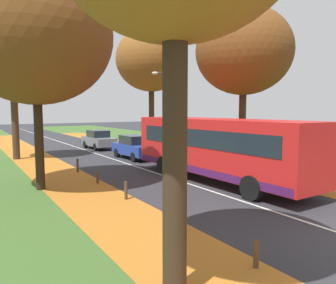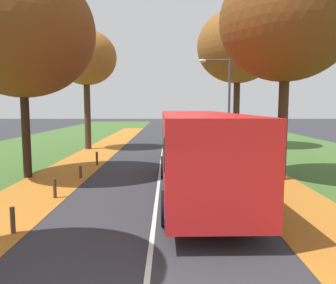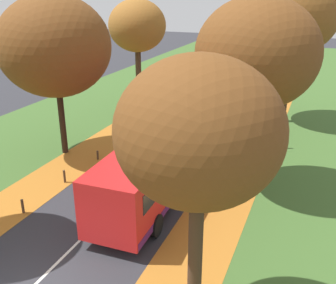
{
  "view_description": "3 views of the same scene",
  "coord_description": "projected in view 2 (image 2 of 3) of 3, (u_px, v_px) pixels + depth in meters",
  "views": [
    {
      "loc": [
        -8.73,
        -3.85,
        3.42
      ],
      "look_at": [
        -0.23,
        9.65,
        1.83
      ],
      "focal_mm": 35.0,
      "sensor_mm": 36.0,
      "label": 1
    },
    {
      "loc": [
        0.39,
        -3.96,
        3.23
      ],
      "look_at": [
        0.47,
        13.79,
        1.28
      ],
      "focal_mm": 35.0,
      "sensor_mm": 36.0,
      "label": 2
    },
    {
      "loc": [
        8.27,
        -7.83,
        9.56
      ],
      "look_at": [
        1.17,
        9.98,
        2.0
      ],
      "focal_mm": 42.0,
      "sensor_mm": 36.0,
      "label": 3
    }
  ],
  "objects": [
    {
      "name": "bollard_fifth",
      "position": [
        79.0,
        172.0,
        14.69
      ],
      "size": [
        0.12,
        0.12,
        0.56
      ],
      "primitive_type": "cylinder",
      "color": "#4C3823",
      "rests_on": "ground"
    },
    {
      "name": "streetlamp_right",
      "position": [
        222.0,
        98.0,
        19.26
      ],
      "size": [
        1.89,
        0.28,
        6.0
      ],
      "color": "#47474C",
      "rests_on": "ground"
    },
    {
      "name": "grass_verge_left",
      "position": [
        37.0,
        150.0,
        24.13
      ],
      "size": [
        12.0,
        90.0,
        0.01
      ],
      "primitive_type": "cube",
      "color": "#3D6028",
      "rests_on": "ground"
    },
    {
      "name": "leaf_litter_right",
      "position": [
        242.0,
        164.0,
        18.22
      ],
      "size": [
        2.8,
        60.0,
        0.0
      ],
      "primitive_type": "cube",
      "color": "#B26B23",
      "rests_on": "grass_verge_right"
    },
    {
      "name": "bollard_fourth",
      "position": [
        53.0,
        189.0,
        11.49
      ],
      "size": [
        0.12,
        0.12,
        0.7
      ],
      "primitive_type": "cylinder",
      "color": "#4C3823",
      "rests_on": "ground"
    },
    {
      "name": "bollard_sixth",
      "position": [
        95.0,
        159.0,
        17.88
      ],
      "size": [
        0.12,
        0.12,
        0.74
      ],
      "primitive_type": "cylinder",
      "color": "#4C3823",
      "rests_on": "ground"
    },
    {
      "name": "tree_right_mid",
      "position": [
        236.0,
        47.0,
        25.31
      ],
      "size": [
        6.29,
        6.29,
        10.68
      ],
      "color": "#382619",
      "rests_on": "ground"
    },
    {
      "name": "tree_left_near",
      "position": [
        20.0,
        31.0,
        14.21
      ],
      "size": [
        6.39,
        6.39,
        9.35
      ],
      "color": "black",
      "rests_on": "ground"
    },
    {
      "name": "bollard_third",
      "position": [
        11.0,
        221.0,
        8.29
      ],
      "size": [
        0.12,
        0.12,
        0.69
      ],
      "primitive_type": "cylinder",
      "color": "#4C3823",
      "rests_on": "ground"
    },
    {
      "name": "tree_left_mid",
      "position": [
        85.0,
        58.0,
        24.06
      ],
      "size": [
        4.48,
        4.48,
        8.82
      ],
      "color": "#422D1E",
      "rests_on": "ground"
    },
    {
      "name": "bus",
      "position": [
        196.0,
        148.0,
        11.96
      ],
      "size": [
        2.83,
        10.45,
        2.98
      ],
      "color": "red",
      "rests_on": "ground"
    },
    {
      "name": "road_centre_line",
      "position": [
        161.0,
        150.0,
        24.17
      ],
      "size": [
        0.12,
        80.0,
        0.01
      ],
      "primitive_type": "cube",
      "color": "silver",
      "rests_on": "ground"
    },
    {
      "name": "tree_right_near",
      "position": [
        285.0,
        21.0,
        13.76
      ],
      "size": [
        5.63,
        5.63,
        9.34
      ],
      "color": "#422D1E",
      "rests_on": "ground"
    },
    {
      "name": "grass_verge_right",
      "position": [
        286.0,
        150.0,
        24.2
      ],
      "size": [
        12.0,
        90.0,
        0.01
      ],
      "primitive_type": "cube",
      "color": "#3D6028",
      "rests_on": "ground"
    },
    {
      "name": "car_grey_following",
      "position": [
        177.0,
        135.0,
        27.5
      ],
      "size": [
        1.81,
        4.21,
        1.62
      ],
      "color": "slate",
      "rests_on": "ground"
    },
    {
      "name": "leaf_litter_left",
      "position": [
        77.0,
        164.0,
        18.18
      ],
      "size": [
        2.8,
        60.0,
        0.0
      ],
      "primitive_type": "cube",
      "color": "#B26B23",
      "rests_on": "grass_verge_left"
    },
    {
      "name": "car_blue_lead",
      "position": [
        183.0,
        145.0,
        20.7
      ],
      "size": [
        1.85,
        4.23,
        1.62
      ],
      "color": "#233D9E",
      "rests_on": "ground"
    }
  ]
}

